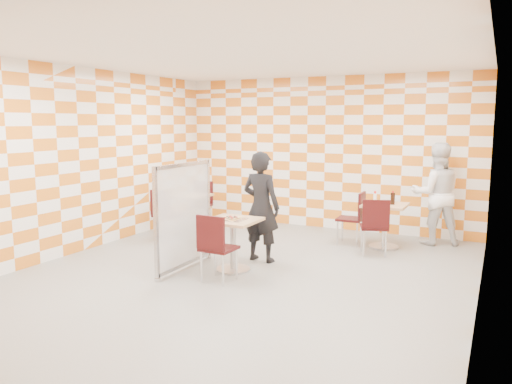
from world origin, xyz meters
TOP-DOWN VIEW (x-y plane):
  - room_shell at (0.00, 0.54)m, footprint 7.00×7.00m
  - main_table at (-0.23, 0.11)m, footprint 0.70×0.70m
  - second_table at (1.44, 2.40)m, footprint 0.70×0.70m
  - empty_table at (-2.13, 1.84)m, footprint 0.70×0.70m
  - chair_main_front at (-0.16, -0.49)m, footprint 0.44×0.45m
  - chair_second_front at (1.42, 1.77)m, footprint 0.54×0.54m
  - chair_second_side at (0.95, 2.35)m, footprint 0.44×0.43m
  - chair_empty_near at (-2.19, 1.15)m, footprint 0.43×0.44m
  - chair_empty_far at (-2.25, 2.46)m, footprint 0.47×0.48m
  - partition at (-0.89, -0.14)m, footprint 0.08×1.38m
  - man_dark at (-0.08, 0.74)m, footprint 0.65×0.47m
  - man_white at (2.18, 3.05)m, footprint 1.04×0.93m
  - pizza_on_foil at (-0.23, 0.10)m, footprint 0.40×0.40m
  - sport_bottle at (1.25, 2.46)m, footprint 0.06×0.06m
  - soda_bottle at (1.56, 2.40)m, footprint 0.07×0.07m

SIDE VIEW (x-z plane):
  - main_table at x=-0.23m, z-range 0.13..0.88m
  - second_table at x=1.44m, z-range 0.13..0.88m
  - empty_table at x=-2.13m, z-range 0.13..0.88m
  - chair_main_front at x=-0.16m, z-range 0.08..1.01m
  - chair_second_front at x=1.42m, z-range 0.08..1.01m
  - chair_second_side at x=0.95m, z-range 0.08..1.01m
  - chair_empty_near at x=-2.19m, z-range 0.08..1.01m
  - chair_empty_far at x=-2.25m, z-range 0.08..1.01m
  - pizza_on_foil at x=-0.23m, z-range 0.74..0.79m
  - partition at x=-0.89m, z-range 0.02..1.57m
  - sport_bottle at x=1.25m, z-range 0.74..0.94m
  - man_dark at x=-0.08m, z-range 0.00..1.69m
  - soda_bottle at x=1.56m, z-range 0.74..0.97m
  - man_white at x=2.18m, z-range 0.00..1.77m
  - room_shell at x=0.00m, z-range -2.00..5.00m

